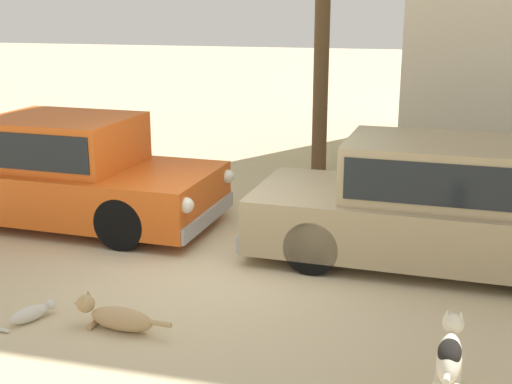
{
  "coord_description": "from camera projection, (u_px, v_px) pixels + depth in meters",
  "views": [
    {
      "loc": [
        2.39,
        -6.94,
        2.99
      ],
      "look_at": [
        0.48,
        0.2,
        0.9
      ],
      "focal_mm": 46.87,
      "sensor_mm": 36.0,
      "label": 1
    }
  ],
  "objects": [
    {
      "name": "parked_sedan_second",
      "position": [
        432.0,
        203.0,
        7.86
      ],
      "size": [
        4.44,
        1.93,
        1.47
      ],
      "rotation": [
        0.0,
        0.0,
        -0.04
      ],
      "color": "tan",
      "rests_on": "ground_plane"
    },
    {
      "name": "stray_dog_spotted",
      "position": [
        115.0,
        316.0,
        6.33
      ],
      "size": [
        1.05,
        0.27,
        0.33
      ],
      "rotation": [
        0.0,
        0.0,
        3.06
      ],
      "color": "tan",
      "rests_on": "ground_plane"
    },
    {
      "name": "stray_cat",
      "position": [
        32.0,
        313.0,
        6.52
      ],
      "size": [
        0.42,
        0.56,
        0.16
      ],
      "rotation": [
        0.0,
        0.0,
        1.11
      ],
      "color": "beige",
      "rests_on": "ground_plane"
    },
    {
      "name": "parked_sedan_nearest",
      "position": [
        66.0,
        171.0,
        9.37
      ],
      "size": [
        4.43,
        2.01,
        1.49
      ],
      "rotation": [
        0.0,
        0.0,
        -0.04
      ],
      "color": "#D15619",
      "rests_on": "ground_plane"
    },
    {
      "name": "ground_plane",
      "position": [
        212.0,
        267.0,
        7.86
      ],
      "size": [
        80.0,
        80.0,
        0.0
      ],
      "primitive_type": "plane",
      "color": "#CCB78E"
    },
    {
      "name": "stray_dog_tan",
      "position": [
        450.0,
        355.0,
        5.04
      ],
      "size": [
        0.23,
        1.02,
        0.65
      ],
      "rotation": [
        0.0,
        0.0,
        1.5
      ],
      "color": "beige",
      "rests_on": "ground_plane"
    }
  ]
}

